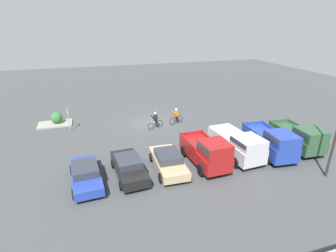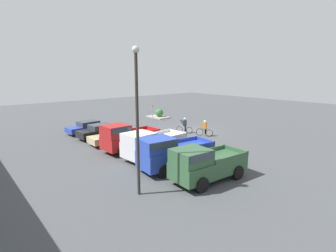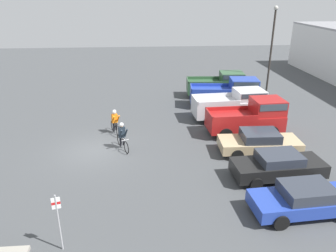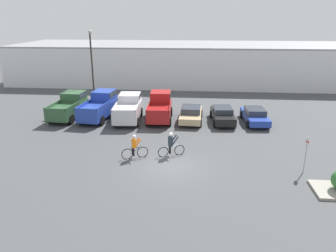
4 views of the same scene
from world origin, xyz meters
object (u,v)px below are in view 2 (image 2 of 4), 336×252
(sedan_2, at_px, (88,127))
(cyclist_0, at_px, (185,125))
(pickup_truck_2, at_px, (151,144))
(sedan_0, at_px, (114,136))
(pickup_truck_1, at_px, (171,152))
(sedan_1, at_px, (101,131))
(lamppost, at_px, (137,112))
(fire_lane_sign, at_px, (152,110))
(pickup_truck_0, at_px, (204,163))
(pickup_truck_3, at_px, (126,137))
(shrub, at_px, (159,113))
(cyclist_1, at_px, (205,128))

(sedan_2, bearing_deg, cyclist_0, -130.50)
(pickup_truck_2, xyz_separation_m, sedan_0, (5.62, 0.06, -0.44))
(pickup_truck_1, distance_m, sedan_1, 11.17)
(lamppost, bearing_deg, fire_lane_sign, -38.89)
(sedan_0, xyz_separation_m, fire_lane_sign, (6.97, -9.64, 0.71))
(pickup_truck_0, relative_size, pickup_truck_3, 1.02)
(shrub, bearing_deg, cyclist_0, 157.04)
(pickup_truck_1, xyz_separation_m, sedan_1, (11.16, -0.35, -0.50))
(fire_lane_sign, bearing_deg, shrub, -59.72)
(sedan_0, distance_m, lamppost, 11.48)
(sedan_1, xyz_separation_m, cyclist_0, (-3.94, -7.84, 0.14))
(pickup_truck_1, bearing_deg, sedan_0, -2.25)
(sedan_2, xyz_separation_m, fire_lane_sign, (1.37, -9.68, 0.73))
(pickup_truck_3, bearing_deg, cyclist_1, -94.44)
(pickup_truck_3, bearing_deg, sedan_2, -2.58)
(sedan_0, bearing_deg, lamppost, 157.86)
(sedan_2, height_order, fire_lane_sign, fire_lane_sign)
(pickup_truck_1, height_order, sedan_1, pickup_truck_1)
(pickup_truck_1, distance_m, cyclist_0, 10.92)
(sedan_1, xyz_separation_m, fire_lane_sign, (4.17, -9.62, 0.70))
(sedan_1, xyz_separation_m, lamppost, (-12.84, 4.10, 3.76))
(pickup_truck_0, height_order, pickup_truck_2, pickup_truck_0)
(pickup_truck_0, bearing_deg, cyclist_1, -48.41)
(cyclist_0, xyz_separation_m, fire_lane_sign, (8.11, -1.78, 0.56))
(pickup_truck_3, xyz_separation_m, cyclist_1, (-0.69, -8.86, -0.36))
(cyclist_1, bearing_deg, lamppost, 117.54)
(pickup_truck_2, height_order, sedan_0, pickup_truck_2)
(cyclist_1, xyz_separation_m, shrub, (11.77, -3.40, -0.12))
(lamppost, relative_size, shrub, 6.75)
(pickup_truck_1, relative_size, shrub, 4.79)
(pickup_truck_1, height_order, lamppost, lamppost)
(cyclist_1, bearing_deg, pickup_truck_2, 104.16)
(sedan_1, xyz_separation_m, cyclist_1, (-6.31, -8.43, 0.14))
(cyclist_1, distance_m, shrub, 12.25)
(sedan_0, xyz_separation_m, shrub, (8.26, -11.85, 0.03))
(pickup_truck_0, distance_m, fire_lane_sign, 20.64)
(pickup_truck_0, xyz_separation_m, fire_lane_sign, (18.14, -9.83, 0.25))
(pickup_truck_0, bearing_deg, pickup_truck_2, -2.59)
(pickup_truck_0, relative_size, cyclist_0, 2.85)
(shrub, bearing_deg, cyclist_1, 163.90)
(pickup_truck_1, xyz_separation_m, sedan_0, (8.36, -0.33, -0.51))
(cyclist_0, height_order, lamppost, lamppost)
(sedan_0, relative_size, cyclist_0, 2.64)
(fire_lane_sign, bearing_deg, sedan_1, 113.43)
(cyclist_1, bearing_deg, cyclist_0, 13.95)
(sedan_0, distance_m, cyclist_1, 9.15)
(sedan_0, relative_size, sedan_2, 0.99)
(fire_lane_sign, height_order, shrub, fire_lane_sign)
(cyclist_0, bearing_deg, sedan_2, 49.50)
(cyclist_0, distance_m, shrub, 10.21)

